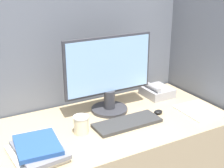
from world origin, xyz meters
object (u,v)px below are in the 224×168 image
keyboard (127,123)px  desk_telephone (157,91)px  mouse (158,112)px  book_stack (37,150)px  monitor (109,76)px  coffee_cup (81,125)px

keyboard → desk_telephone: desk_telephone is taller
keyboard → desk_telephone: (0.41, 0.27, 0.03)m
mouse → book_stack: bearing=-173.8°
monitor → keyboard: (0.00, -0.22, -0.22)m
desk_telephone → coffee_cup: bearing=-161.3°
coffee_cup → desk_telephone: 0.72m
mouse → coffee_cup: 0.52m
keyboard → book_stack: 0.55m
desk_telephone → book_stack: bearing=-161.1°
coffee_cup → keyboard: bearing=-7.5°
mouse → coffee_cup: coffee_cup is taller
coffee_cup → book_stack: coffee_cup is taller
monitor → book_stack: 0.65m
book_stack → keyboard: bearing=6.3°
monitor → desk_telephone: size_ratio=2.87×
book_stack → desk_telephone: 1.01m
keyboard → coffee_cup: bearing=172.5°
coffee_cup → desk_telephone: bearing=18.7°
desk_telephone → monitor: bearing=-173.0°
book_stack → monitor: bearing=26.8°
mouse → coffee_cup: bearing=178.9°
coffee_cup → book_stack: size_ratio=0.34×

